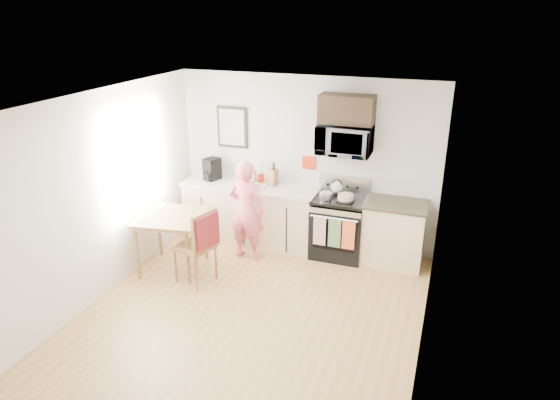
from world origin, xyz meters
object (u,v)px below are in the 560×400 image
(microwave, at_px, (345,140))
(dining_table, at_px, (171,222))
(range, at_px, (339,228))
(cake, at_px, (346,198))
(chair, at_px, (202,238))
(person, at_px, (246,210))

(microwave, xyz_separation_m, dining_table, (-2.10, -1.32, -1.03))
(range, distance_m, cake, 0.55)
(chair, bearing_deg, cake, 56.71)
(person, bearing_deg, dining_table, 41.01)
(dining_table, bearing_deg, microwave, 32.06)
(dining_table, bearing_deg, cake, 27.12)
(microwave, height_order, dining_table, microwave)
(microwave, distance_m, person, 1.73)
(range, distance_m, chair, 2.09)
(microwave, xyz_separation_m, chair, (-1.50, -1.55, -1.07))
(range, bearing_deg, microwave, 90.06)
(microwave, bearing_deg, cake, -63.90)
(person, bearing_deg, chair, 77.50)
(microwave, distance_m, dining_table, 2.68)
(microwave, distance_m, cake, 0.82)
(cake, bearing_deg, chair, -139.52)
(range, height_order, dining_table, range)
(range, height_order, microwave, microwave)
(chair, height_order, cake, chair)
(range, relative_size, chair, 1.09)
(person, distance_m, chair, 0.95)
(range, height_order, cake, range)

